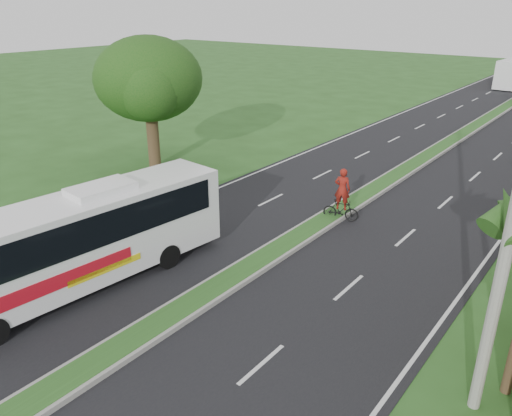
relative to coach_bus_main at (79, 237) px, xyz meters
The scene contains 7 objects.
ground 4.24m from the coach_bus_main, ahead, with size 180.00×180.00×0.00m, color #28501D.
road_asphalt 20.95m from the coach_bus_main, 79.64° to the left, with size 14.00×160.00×0.02m, color black.
median_strip 20.94m from the coach_bus_main, 79.64° to the left, with size 1.20×160.00×0.18m.
lane_edge_left 20.82m from the coach_bus_main, 98.17° to the left, with size 0.12×160.00×0.01m, color silver.
shade_tree 13.81m from the coach_bus_main, 128.42° to the left, with size 6.30×6.00×7.54m.
coach_bus_main is the anchor object (origin of this frame).
motorcyclist 11.31m from the coach_bus_main, 68.16° to the left, with size 1.68×0.90×2.46m.
Camera 1 is at (10.06, -8.71, 9.14)m, focal length 35.00 mm.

